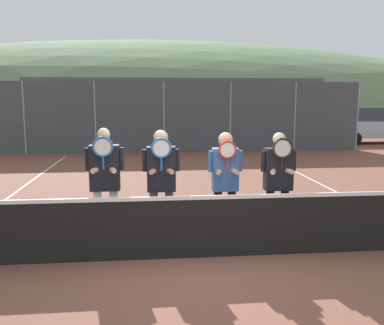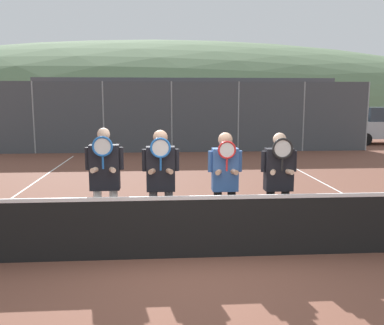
% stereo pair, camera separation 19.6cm
% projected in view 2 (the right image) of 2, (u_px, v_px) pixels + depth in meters
% --- Properties ---
extents(ground_plane, '(120.00, 120.00, 0.00)m').
position_uv_depth(ground_plane, '(194.00, 258.00, 6.18)').
color(ground_plane, brown).
extents(hill_distant, '(96.31, 53.51, 18.73)m').
position_uv_depth(hill_distant, '(164.00, 114.00, 59.26)').
color(hill_distant, '#5B7551').
rests_on(hill_distant, ground_plane).
extents(clubhouse_building, '(16.11, 5.50, 3.31)m').
position_uv_depth(clubhouse_building, '(184.00, 108.00, 25.50)').
color(clubhouse_building, '#9EA3A8').
rests_on(clubhouse_building, ground_plane).
extents(fence_back, '(16.90, 0.06, 2.94)m').
position_uv_depth(fence_back, '(172.00, 117.00, 17.76)').
color(fence_back, gray).
rests_on(fence_back, ground_plane).
extents(tennis_net, '(10.48, 0.09, 1.02)m').
position_uv_depth(tennis_net, '(194.00, 226.00, 6.11)').
color(tennis_net, gray).
rests_on(tennis_net, ground_plane).
extents(court_line_right_sideline, '(0.05, 16.00, 0.01)m').
position_uv_depth(court_line_right_sideline, '(359.00, 202.00, 9.42)').
color(court_line_right_sideline, white).
rests_on(court_line_right_sideline, ground_plane).
extents(player_leftmost, '(0.59, 0.34, 1.84)m').
position_uv_depth(player_leftmost, '(105.00, 177.00, 6.57)').
color(player_leftmost, white).
rests_on(player_leftmost, ground_plane).
extents(player_center_left, '(0.57, 0.34, 1.81)m').
position_uv_depth(player_center_left, '(161.00, 177.00, 6.57)').
color(player_center_left, '#56565B').
rests_on(player_center_left, ground_plane).
extents(player_center_right, '(0.54, 0.34, 1.76)m').
position_uv_depth(player_center_right, '(225.00, 178.00, 6.68)').
color(player_center_right, black).
rests_on(player_center_right, ground_plane).
extents(player_rightmost, '(0.57, 0.34, 1.75)m').
position_uv_depth(player_rightmost, '(279.00, 178.00, 6.72)').
color(player_rightmost, black).
rests_on(player_rightmost, ground_plane).
extents(car_far_left, '(4.06, 1.95, 1.85)m').
position_uv_depth(car_far_left, '(79.00, 127.00, 19.91)').
color(car_far_left, black).
rests_on(car_far_left, ground_plane).
extents(car_left_of_center, '(4.60, 2.02, 1.73)m').
position_uv_depth(car_left_of_center, '(184.00, 127.00, 20.19)').
color(car_left_of_center, slate).
rests_on(car_left_of_center, ground_plane).
extents(car_center, '(4.31, 1.91, 1.79)m').
position_uv_depth(car_center, '(287.00, 126.00, 20.98)').
color(car_center, '#285638').
rests_on(car_center, ground_plane).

